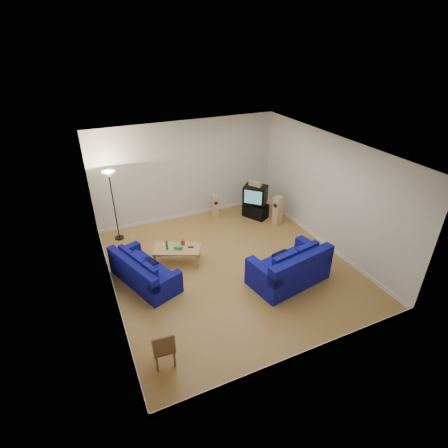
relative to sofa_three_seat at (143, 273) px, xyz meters
name	(u,v)px	position (x,y,z in m)	size (l,w,h in m)	color
room	(231,216)	(2.25, -0.29, 1.26)	(6.01, 6.51, 3.21)	olive
sofa_three_seat	(143,273)	(0.00, 0.00, 0.00)	(1.49, 2.14, 0.76)	#070756
sofa_loveseat	(290,270)	(3.33, -1.48, 0.08)	(2.07, 1.39, 0.96)	#070756
coffee_table	(177,250)	(1.04, 0.48, 0.11)	(1.36, 1.07, 0.44)	tan
bottle	(167,245)	(0.79, 0.54, 0.29)	(0.06, 0.06, 0.27)	#197233
tissue_box	(178,248)	(1.07, 0.44, 0.21)	(0.22, 0.12, 0.09)	green
red_canister	(183,242)	(1.25, 0.59, 0.24)	(0.11, 0.11, 0.15)	red
remote	(191,247)	(1.40, 0.38, 0.17)	(0.15, 0.05, 0.02)	black
tv_stand	(255,210)	(4.24, 1.93, -0.04)	(0.80, 0.44, 0.49)	black
av_receiver	(257,202)	(4.27, 1.91, 0.25)	(0.41, 0.34, 0.10)	black
television	(255,194)	(4.18, 1.89, 0.58)	(0.88, 0.88, 0.56)	black
centre_speaker	(255,184)	(4.19, 1.94, 0.93)	(0.41, 0.17, 0.15)	tan
speaker_left	(215,207)	(2.97, 2.41, 0.13)	(0.22, 0.27, 0.83)	tan
speaker_right	(278,211)	(4.65, 1.21, 0.20)	(0.34, 0.30, 0.96)	tan
floor_lamp	(110,184)	(-0.20, 2.41, 1.49)	(0.37, 0.37, 2.15)	black
dining_chair	(164,347)	(-0.20, -2.62, 0.18)	(0.43, 0.43, 0.83)	brown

